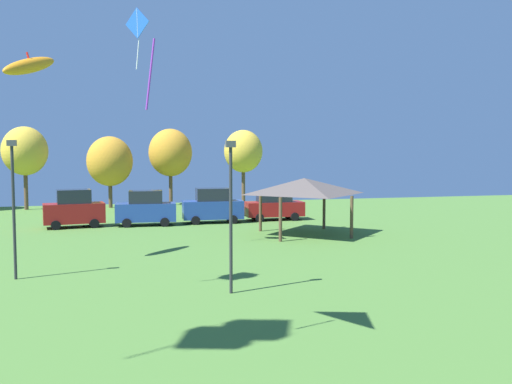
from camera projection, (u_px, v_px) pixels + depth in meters
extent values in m
pyramid|color=orange|center=(171.00, 12.00, 13.30)|extent=(1.87, 2.10, 0.05)
cylinder|color=purple|center=(150.00, 74.00, 13.01)|extent=(0.28, 0.18, 1.72)
cube|color=blue|center=(137.00, 23.00, 27.60)|extent=(1.14, 1.09, 1.55)
cylinder|color=white|center=(137.00, 23.00, 27.59)|extent=(0.06, 0.06, 1.41)
cylinder|color=white|center=(138.00, 54.00, 27.71)|extent=(0.22, 0.23, 1.56)
ellipsoid|color=orange|center=(29.00, 66.00, 24.46)|extent=(2.48, 2.76, 1.54)
cube|color=red|center=(29.00, 62.00, 24.44)|extent=(0.26, 0.29, 0.82)
cube|color=maroon|center=(74.00, 213.00, 37.70)|extent=(4.26, 2.32, 1.37)
cube|color=#1E232D|center=(74.00, 196.00, 37.62)|extent=(2.43, 1.93, 0.96)
cylinder|color=black|center=(94.00, 223.00, 37.41)|extent=(0.66, 0.30, 0.64)
cylinder|color=black|center=(92.00, 221.00, 39.06)|extent=(0.66, 0.30, 0.64)
cylinder|color=black|center=(56.00, 225.00, 36.44)|extent=(0.66, 0.30, 0.64)
cylinder|color=black|center=(55.00, 222.00, 38.09)|extent=(0.66, 0.30, 0.64)
cube|color=#234299|center=(146.00, 212.00, 38.68)|extent=(4.33, 2.05, 1.29)
cube|color=#1E232D|center=(146.00, 197.00, 38.61)|extent=(2.43, 1.77, 0.90)
cylinder|color=black|center=(165.00, 222.00, 38.12)|extent=(0.65, 0.27, 0.64)
cylinder|color=black|center=(164.00, 219.00, 39.82)|extent=(0.65, 0.27, 0.64)
cylinder|color=black|center=(127.00, 223.00, 37.63)|extent=(0.65, 0.27, 0.64)
cylinder|color=black|center=(128.00, 220.00, 39.34)|extent=(0.65, 0.27, 0.64)
cube|color=#234299|center=(213.00, 210.00, 40.19)|extent=(4.50, 1.96, 1.33)
cube|color=#1E232D|center=(213.00, 194.00, 40.11)|extent=(2.51, 1.73, 0.93)
cylinder|color=black|center=(233.00, 219.00, 39.67)|extent=(0.65, 0.25, 0.64)
cylinder|color=black|center=(229.00, 217.00, 41.39)|extent=(0.65, 0.25, 0.64)
cylinder|color=black|center=(196.00, 220.00, 39.09)|extent=(0.65, 0.25, 0.64)
cylinder|color=black|center=(193.00, 218.00, 40.80)|extent=(0.65, 0.25, 0.64)
cube|color=maroon|center=(274.00, 209.00, 41.95)|extent=(4.51, 1.89, 1.10)
cube|color=#1E232D|center=(274.00, 197.00, 41.88)|extent=(2.49, 1.72, 0.77)
cylinder|color=black|center=(295.00, 217.00, 41.44)|extent=(0.64, 0.23, 0.64)
cylinder|color=black|center=(288.00, 214.00, 43.21)|extent=(0.64, 0.23, 0.64)
cylinder|color=black|center=(260.00, 218.00, 40.76)|extent=(0.64, 0.23, 0.64)
cylinder|color=black|center=(254.00, 215.00, 42.53)|extent=(0.64, 0.23, 0.64)
cylinder|color=brown|center=(280.00, 219.00, 31.59)|extent=(0.20, 0.20, 2.60)
cylinder|color=brown|center=(352.00, 217.00, 32.75)|extent=(0.20, 0.20, 2.60)
cylinder|color=brown|center=(260.00, 212.00, 35.84)|extent=(0.20, 0.20, 2.60)
cylinder|color=brown|center=(324.00, 210.00, 37.00)|extent=(0.20, 0.20, 2.60)
pyramid|color=#564C47|center=(304.00, 186.00, 34.17)|extent=(5.85, 5.71, 1.00)
cylinder|color=#2D2D33|center=(14.00, 213.00, 21.95)|extent=(0.12, 0.12, 5.44)
cube|color=#4C4C51|center=(12.00, 143.00, 21.75)|extent=(0.36, 0.20, 0.24)
cylinder|color=#2D2D33|center=(231.00, 221.00, 19.73)|extent=(0.12, 0.12, 5.35)
cube|color=#4C4C51|center=(231.00, 144.00, 19.53)|extent=(0.36, 0.20, 0.24)
cylinder|color=brown|center=(26.00, 189.00, 49.66)|extent=(0.36, 0.36, 3.87)
ellipsoid|color=gold|center=(25.00, 151.00, 49.42)|extent=(4.06, 4.06, 4.46)
cylinder|color=brown|center=(110.00, 193.00, 51.60)|extent=(0.36, 0.36, 2.82)
ellipsoid|color=gold|center=(110.00, 161.00, 51.38)|extent=(4.30, 4.30, 4.73)
cylinder|color=brown|center=(171.00, 187.00, 54.15)|extent=(0.36, 0.36, 3.64)
ellipsoid|color=gold|center=(170.00, 153.00, 53.90)|extent=(4.30, 4.30, 4.73)
cylinder|color=brown|center=(243.00, 185.00, 54.10)|extent=(0.36, 0.36, 3.95)
ellipsoid|color=gold|center=(243.00, 151.00, 53.86)|extent=(3.84, 3.84, 4.22)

